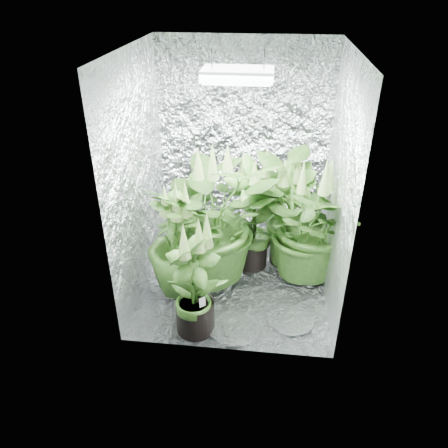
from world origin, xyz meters
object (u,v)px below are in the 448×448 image
Objects in this scene: plant_e at (309,223)px; circulation_fan at (299,250)px; plant_b at (253,217)px; plant_c at (288,217)px; plant_f at (194,284)px; grow_lamp at (238,75)px; plant_d at (179,242)px; plant_a at (213,218)px.

circulation_fan is (-0.05, 0.18, -0.40)m from plant_e.
plant_b is 0.33m from plant_c.
plant_b is 1.00m from plant_f.
plant_c is at bearing 18.10° from plant_b.
grow_lamp reaches higher than plant_e.
plant_e is (1.08, 0.32, 0.08)m from plant_d.
plant_c is at bearing 144.11° from circulation_fan.
plant_b is 1.06× the size of plant_c.
plant_a is 1.23× the size of plant_b.
plant_a is 0.35m from plant_d.
circulation_fan is (0.45, 0.05, -0.36)m from plant_b.
plant_e is at bearing 42.13° from plant_f.
plant_f is 1.31m from circulation_fan.
plant_c is at bearing 55.76° from plant_f.
plant_f is (0.21, -0.47, -0.05)m from plant_d.
plant_c is at bearing 127.63° from plant_e.
plant_c reaches higher than circulation_fan.
plant_a reaches higher than plant_f.
grow_lamp is 0.44× the size of plant_b.
plant_b reaches higher than plant_d.
plant_d reaches higher than plant_f.
plant_e reaches higher than plant_c.
plant_b is at bearing 171.29° from circulation_fan.
plant_d is at bearing -162.91° from grow_lamp.
plant_e is 0.44m from circulation_fan.
plant_f is at bearing -124.24° from plant_c.
grow_lamp is at bearing -163.55° from circulation_fan.
plant_e is (0.18, -0.23, 0.08)m from plant_c.
plant_b is 0.74m from plant_d.
plant_d is at bearing -148.56° from plant_c.
grow_lamp is 1.79m from circulation_fan.
circulation_fan is (1.04, 0.50, -0.33)m from plant_d.
plant_c reaches higher than plant_f.
plant_e is 3.18× the size of circulation_fan.
plant_d is at bearing -142.63° from plant_b.
plant_f is at bearing -137.87° from plant_e.
plant_a is 0.42m from plant_b.
plant_e is at bearing -91.49° from circulation_fan.
plant_b reaches higher than plant_c.
plant_e reaches higher than plant_d.
grow_lamp is 1.34m from plant_b.
plant_d is 0.87× the size of plant_e.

